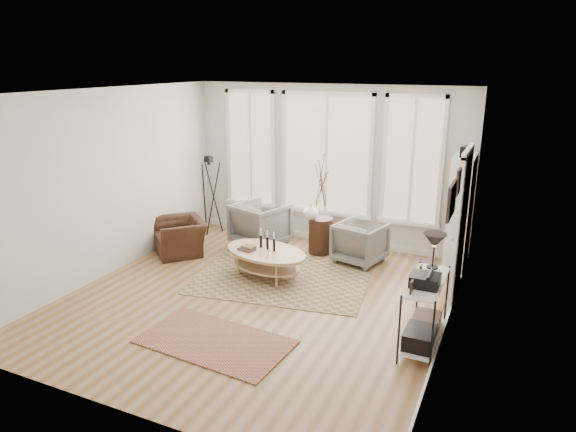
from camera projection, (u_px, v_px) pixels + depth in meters
The scene contains 17 objects.
room at pixel (259, 203), 6.98m from camera, with size 5.50×5.54×2.90m.
bay_window at pixel (326, 157), 9.28m from camera, with size 4.14×0.12×2.24m.
door at pixel (461, 225), 7.04m from camera, with size 0.09×1.06×2.22m.
bookcase at pixel (460, 215), 8.08m from camera, with size 0.31×0.85×2.06m.
low_shelf at pixel (425, 306), 6.03m from camera, with size 0.38×1.08×1.30m.
wall_art at pixel (453, 195), 5.58m from camera, with size 0.04×0.88×0.44m.
rug_main at pixel (283, 278), 8.07m from camera, with size 2.63×1.97×0.01m, color brown.
rug_runner at pixel (215, 341), 6.23m from camera, with size 1.82×1.01×0.01m, color maroon.
coffee_table at pixel (265, 256), 8.03m from camera, with size 1.57×1.19×0.65m.
armchair_left at pixel (261, 224), 9.41m from camera, with size 0.86×0.89×0.81m, color slate.
armchair_right at pixel (360, 243), 8.63m from camera, with size 0.74×0.76×0.70m, color slate.
side_table at pixel (321, 206), 8.92m from camera, with size 0.42×0.42×1.78m.
vase at pixel (311, 211), 8.90m from camera, with size 0.27×0.27×0.28m, color silver.
accent_chair at pixel (180, 236), 9.07m from camera, with size 0.93×0.81×0.61m, color #331B10.
tripod_camera at pixel (210, 198), 10.07m from camera, with size 0.54×0.54×1.52m.
book_stack_near at pixel (428, 267), 8.26m from camera, with size 0.22×0.29×0.18m, color maroon.
book_stack_far at pixel (421, 280), 7.81m from camera, with size 0.17×0.22×0.14m, color maroon.
Camera 1 is at (3.18, -5.94, 3.27)m, focal length 32.00 mm.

